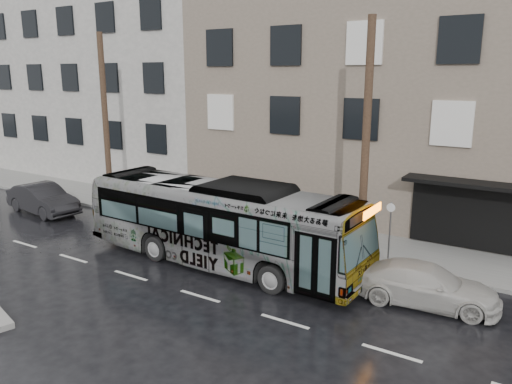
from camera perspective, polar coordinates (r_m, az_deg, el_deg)
ground at (r=20.54m, az=-9.05°, el=-7.13°), size 120.00×120.00×0.00m
sidewalk at (r=24.18m, az=-1.36°, el=-3.60°), size 90.00×3.60×0.15m
building_taupe at (r=28.18m, az=16.37°, el=9.52°), size 20.00×12.00×11.00m
building_grey at (r=42.04m, az=-15.31°, el=14.10°), size 26.00×15.00×16.00m
utility_pole_front at (r=18.89m, az=12.44°, el=5.50°), size 0.30×0.30×9.00m
utility_pole_rear at (r=27.06m, az=-16.82°, el=7.54°), size 0.30×0.30×9.00m
sign_post at (r=19.27m, az=15.03°, el=-4.57°), size 0.06×0.06×2.40m
bus at (r=18.97m, az=-4.10°, el=-3.53°), size 11.75×3.04×3.25m
white_sedan at (r=16.87m, az=18.81°, el=-10.00°), size 4.66×2.35×1.30m
dark_sedan at (r=28.29m, az=-23.19°, el=-0.73°), size 4.81×2.09×1.54m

